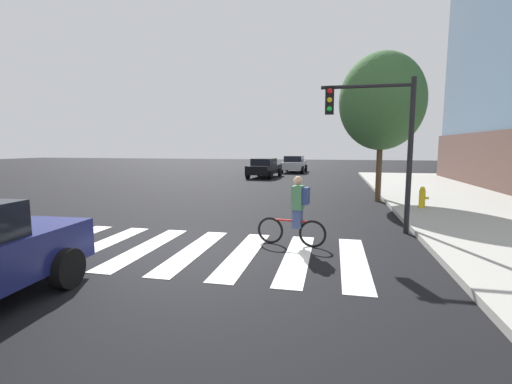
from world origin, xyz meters
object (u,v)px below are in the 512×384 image
Objects in this scene: cyclist at (296,211)px; street_tree_near at (382,102)px; traffic_light_near at (379,129)px; sedan_mid at (264,168)px; sedan_far at (294,164)px; fire_hydrant at (422,197)px.

street_tree_near is at bearing 70.48° from cyclist.
cyclist is at bearing -136.67° from traffic_light_near.
street_tree_near is at bearing 82.72° from traffic_light_near.
sedan_mid is 18.22m from traffic_light_near.
fire_hydrant is (6.81, -19.40, -0.26)m from sedan_far.
traffic_light_near is 5.38× the size of fire_hydrant.
street_tree_near is at bearing -72.18° from sedan_far.
sedan_far is at bearing 109.34° from fire_hydrant.
cyclist is at bearing -126.11° from fire_hydrant.
traffic_light_near reaches higher than fire_hydrant.
traffic_light_near reaches higher than sedan_mid.
street_tree_near reaches higher than sedan_far.
cyclist is 3.43m from traffic_light_near.
street_tree_near is (-1.29, 2.25, 3.74)m from fire_hydrant.
cyclist is at bearing -76.85° from sedan_mid.
sedan_far is at bearing 96.26° from cyclist.
sedan_far is at bearing 107.82° from street_tree_near.
street_tree_near reaches higher than cyclist.
sedan_mid is 6.36m from sedan_far.
fire_hydrant is at bearing -60.09° from street_tree_near.
cyclist is at bearing -109.52° from street_tree_near.
sedan_far is 2.64× the size of cyclist.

